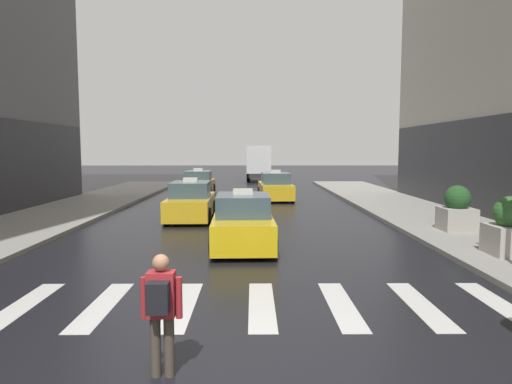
# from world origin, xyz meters

# --- Properties ---
(crosswalk_markings) EXTENTS (11.30, 2.80, 0.01)m
(crosswalk_markings) POSITION_xyz_m (-0.00, 3.00, 0.00)
(crosswalk_markings) COLOR silver
(crosswalk_markings) RESTS_ON ground
(taxi_lead) EXTENTS (2.03, 4.59, 1.80)m
(taxi_lead) POSITION_xyz_m (0.29, 8.43, 0.72)
(taxi_lead) COLOR yellow
(taxi_lead) RESTS_ON ground
(taxi_second) EXTENTS (1.99, 4.57, 1.80)m
(taxi_second) POSITION_xyz_m (-2.09, 13.93, 0.72)
(taxi_second) COLOR gold
(taxi_second) RESTS_ON ground
(taxi_third) EXTENTS (2.10, 4.62, 1.80)m
(taxi_third) POSITION_xyz_m (1.95, 21.50, 0.72)
(taxi_third) COLOR gold
(taxi_third) RESTS_ON ground
(taxi_fourth) EXTENTS (1.93, 4.54, 1.80)m
(taxi_fourth) POSITION_xyz_m (-2.96, 23.97, 0.72)
(taxi_fourth) COLOR gold
(taxi_fourth) RESTS_ON ground
(box_truck) EXTENTS (2.34, 7.56, 3.35)m
(box_truck) POSITION_xyz_m (1.17, 38.11, 1.85)
(box_truck) COLOR #2D2D2D
(box_truck) RESTS_ON ground
(pedestrian_with_backpack) EXTENTS (0.55, 0.43, 1.65)m
(pedestrian_with_backpack) POSITION_xyz_m (-0.60, 0.23, 0.97)
(pedestrian_with_backpack) COLOR #473D33
(pedestrian_with_backpack) RESTS_ON ground
(planter_near_corner) EXTENTS (1.10, 1.10, 1.60)m
(planter_near_corner) POSITION_xyz_m (7.60, 6.57, 0.87)
(planter_near_corner) COLOR #A8A399
(planter_near_corner) RESTS_ON curb_right
(planter_mid_block) EXTENTS (1.10, 1.10, 1.60)m
(planter_mid_block) POSITION_xyz_m (7.82, 10.28, 0.87)
(planter_mid_block) COLOR #A8A399
(planter_mid_block) RESTS_ON curb_right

